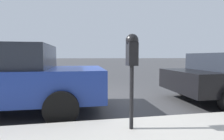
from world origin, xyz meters
TOP-DOWN VIEW (x-y plane):
  - ground_plane at (0.00, 0.00)m, footprint 220.00×220.00m
  - parking_meter at (-2.65, -0.49)m, footprint 0.21×0.19m

SIDE VIEW (x-z plane):
  - ground_plane at x=0.00m, z-range 0.00..0.00m
  - parking_meter at x=-2.65m, z-range 0.53..1.96m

